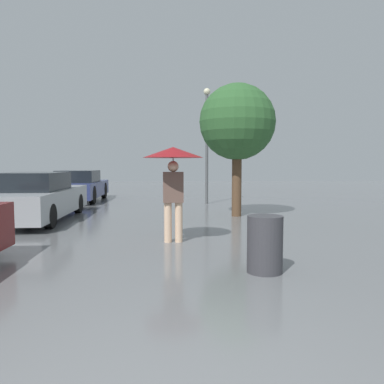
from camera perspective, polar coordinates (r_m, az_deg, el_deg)
pedestrian at (r=6.92m, az=-2.89°, el=4.29°), size 1.12×1.12×1.77m
parked_car_middle at (r=10.56m, az=-22.67°, el=-0.83°), size 1.67×4.46×1.25m
parked_car_farthest at (r=15.58m, az=-16.76°, el=0.82°), size 1.65×4.11×1.22m
tree at (r=10.58m, az=6.90°, el=10.43°), size 2.10×2.10×3.68m
street_lamp at (r=13.89m, az=2.27°, el=8.63°), size 0.25×0.25×4.22m
trash_bin at (r=5.16m, az=11.04°, el=-7.80°), size 0.48×0.48×0.77m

